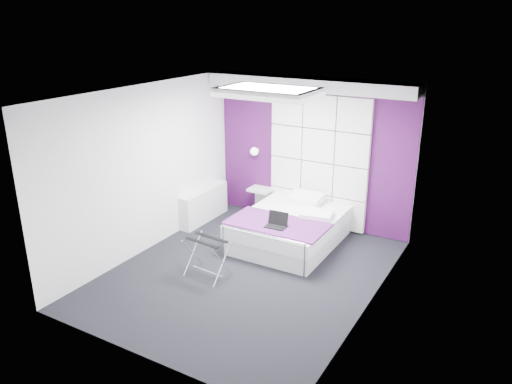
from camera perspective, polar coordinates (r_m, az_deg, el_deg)
floor at (r=7.38m, az=-1.02°, el=-9.19°), size 4.40×4.40×0.00m
ceiling at (r=6.53m, az=-1.16°, el=11.21°), size 4.40×4.40×0.00m
wall_back at (r=8.72m, az=6.40°, el=4.52°), size 3.60×0.00×3.60m
wall_left at (r=7.88m, az=-12.39°, el=2.53°), size 0.00×4.40×4.40m
wall_right at (r=6.17m, az=13.41°, el=-2.38°), size 0.00×4.40×4.40m
accent_wall at (r=8.71m, az=6.37°, el=4.50°), size 3.58×0.02×2.58m
soffit at (r=8.26m, az=6.00°, el=12.18°), size 3.58×0.50×0.20m
headboard at (r=8.65m, az=7.11°, el=3.46°), size 1.80×0.08×2.30m
skylight at (r=7.06m, az=1.41°, el=11.42°), size 1.36×0.86×0.12m
wall_lamp at (r=9.08m, az=-0.07°, el=4.72°), size 0.15×0.15×0.15m
radiator at (r=9.09m, az=-5.97°, el=-1.47°), size 0.22×1.20×0.60m
bed at (r=8.18m, az=3.90°, el=-4.08°), size 1.54×1.85×0.66m
nightstand at (r=9.19m, az=0.51°, el=0.28°), size 0.42×0.32×0.05m
luggage_rack at (r=7.21m, az=-5.57°, el=-7.47°), size 0.57×0.42×0.57m
laptop at (r=7.58m, az=2.44°, el=-3.56°), size 0.32×0.23×0.23m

